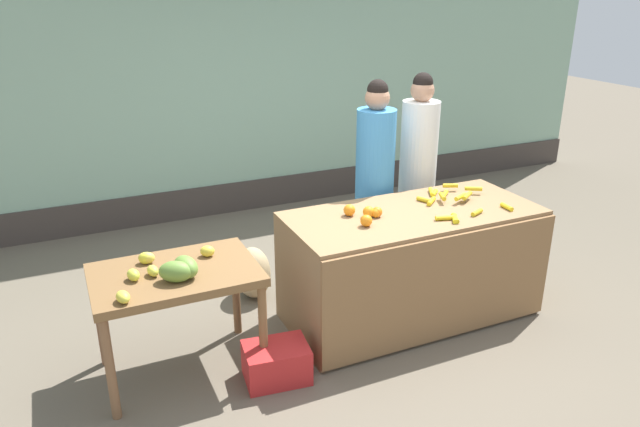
# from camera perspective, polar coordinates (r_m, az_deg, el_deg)

# --- Properties ---
(ground_plane) EXTENTS (24.00, 24.00, 0.00)m
(ground_plane) POSITION_cam_1_polar(r_m,az_deg,el_deg) (4.91, 3.66, -10.66)
(ground_plane) COLOR #665B4C
(market_wall_back) EXTENTS (9.95, 0.23, 3.41)m
(market_wall_back) POSITION_cam_1_polar(r_m,az_deg,el_deg) (7.01, -7.90, 13.58)
(market_wall_back) COLOR #8CB299
(market_wall_back) RESTS_ON ground
(fruit_stall_counter) EXTENTS (2.01, 0.92, 0.92)m
(fruit_stall_counter) POSITION_cam_1_polar(r_m,az_deg,el_deg) (4.89, 8.73, -4.88)
(fruit_stall_counter) COLOR olive
(fruit_stall_counter) RESTS_ON ground
(side_table_wooden) EXTENTS (1.10, 0.73, 0.79)m
(side_table_wooden) POSITION_cam_1_polar(r_m,az_deg,el_deg) (4.16, -13.62, -6.59)
(side_table_wooden) COLOR brown
(side_table_wooden) RESTS_ON ground
(banana_bunch_pile) EXTENTS (0.71, 0.73, 0.07)m
(banana_bunch_pile) POSITION_cam_1_polar(r_m,az_deg,el_deg) (4.92, 12.59, 1.19)
(banana_bunch_pile) COLOR yellow
(banana_bunch_pile) RESTS_ON fruit_stall_counter
(orange_pile) EXTENTS (0.27, 0.33, 0.09)m
(orange_pile) POSITION_cam_1_polar(r_m,az_deg,el_deg) (4.52, 4.38, -0.01)
(orange_pile) COLOR orange
(orange_pile) RESTS_ON fruit_stall_counter
(mango_papaya_pile) EXTENTS (0.74, 0.61, 0.14)m
(mango_papaya_pile) POSITION_cam_1_polar(r_m,az_deg,el_deg) (4.01, -13.95, -5.15)
(mango_papaya_pile) COLOR yellow
(mango_papaya_pile) RESTS_ON side_table_wooden
(vendor_woman_blue_shirt) EXTENTS (0.34, 0.34, 1.84)m
(vendor_woman_blue_shirt) POSITION_cam_1_polar(r_m,az_deg,el_deg) (5.29, 5.23, 2.86)
(vendor_woman_blue_shirt) COLOR #33333D
(vendor_woman_blue_shirt) RESTS_ON ground
(vendor_woman_white_shirt) EXTENTS (0.34, 0.34, 1.86)m
(vendor_woman_white_shirt) POSITION_cam_1_polar(r_m,az_deg,el_deg) (5.60, 9.29, 3.83)
(vendor_woman_white_shirt) COLOR #33333D
(vendor_woman_white_shirt) RESTS_ON ground
(produce_crate) EXTENTS (0.48, 0.37, 0.26)m
(produce_crate) POSITION_cam_1_polar(r_m,az_deg,el_deg) (4.27, -4.19, -14.04)
(produce_crate) COLOR red
(produce_crate) RESTS_ON ground
(produce_sack) EXTENTS (0.31, 0.37, 0.46)m
(produce_sack) POSITION_cam_1_polar(r_m,az_deg,el_deg) (5.24, -6.42, -5.64)
(produce_sack) COLOR tan
(produce_sack) RESTS_ON ground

